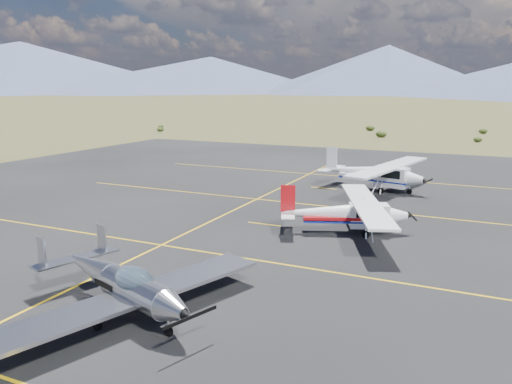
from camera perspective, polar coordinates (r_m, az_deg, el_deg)
The scene contains 5 objects.
ground at distance 20.06m, azimuth 0.13°, elevation -9.96°, with size 1600.00×1600.00×0.00m, color #383D1C.
apron at distance 26.23m, azimuth 6.55°, elevation -4.70°, with size 72.00×72.00×0.02m, color black.
aircraft_low_wing at distance 17.56m, azimuth -14.95°, elevation -10.09°, with size 7.22×9.75×2.14m.
aircraft_cessna at distance 26.27m, azimuth 10.27°, elevation -2.28°, with size 7.02×9.62×2.50m.
aircraft_plain at distance 37.68m, azimuth 13.35°, elevation 2.19°, with size 7.28×11.53×2.91m.
Camera 1 is at (7.78, -16.90, 7.50)m, focal length 35.00 mm.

